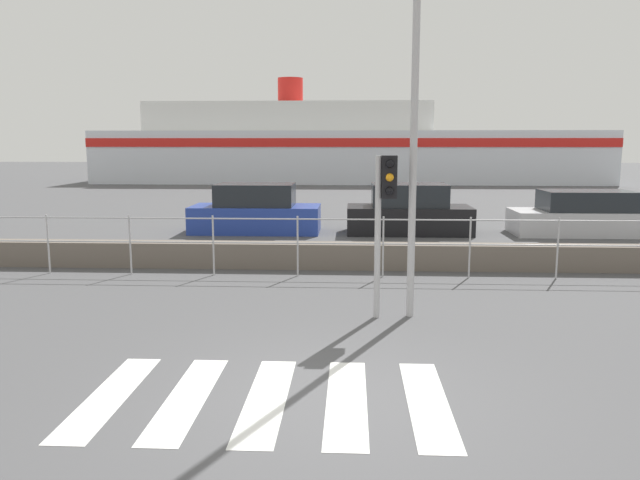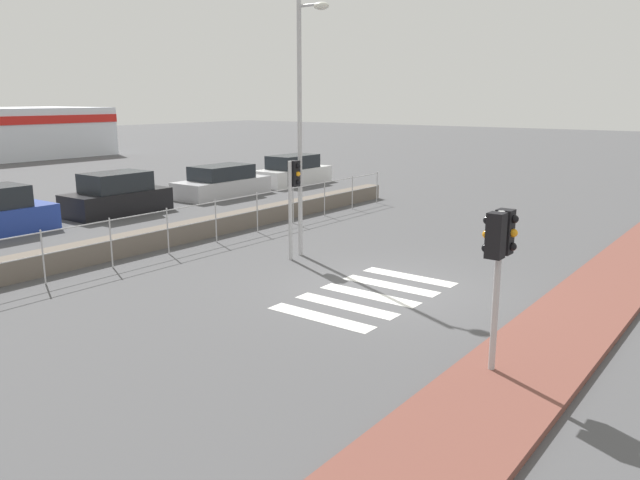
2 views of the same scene
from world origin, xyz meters
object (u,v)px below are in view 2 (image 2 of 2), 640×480
Objects in this scene: parked_car_black at (117,196)px; parked_car_white at (293,172)px; streetlamp at (304,105)px; parked_car_silver at (222,183)px; traffic_light_far at (293,187)px; traffic_light_near at (499,248)px.

parked_car_white is at bearing -0.00° from parked_car_black.
parked_car_silver is (6.27, 9.65, -3.49)m from streetlamp.
streetlamp reaches higher than parked_car_black.
streetlamp reaches higher than traffic_light_far.
parked_car_silver is (10.51, 16.71, -1.48)m from traffic_light_near.
streetlamp is at bearing -94.86° from parked_car_black.
streetlamp is at bearing 59.03° from traffic_light_near.
parked_car_black is at bearing 73.15° from traffic_light_near.
parked_car_silver is at bearing 55.03° from traffic_light_far.
traffic_light_far is 11.81m from parked_car_silver.
traffic_light_near reaches higher than parked_car_white.
parked_car_black is at bearing 85.14° from streetlamp.
traffic_light_near is at bearing -106.85° from parked_car_black.
traffic_light_far is at bearing 61.90° from traffic_light_near.
traffic_light_far is 2.17m from streetlamp.
traffic_light_far reaches higher than traffic_light_near.
streetlamp is (4.24, 7.06, 2.01)m from traffic_light_near.
parked_car_silver is at bearing 56.97° from streetlamp.
streetlamp is 1.49× the size of parked_car_silver.
traffic_light_far is 0.69× the size of parked_car_black.
traffic_light_near is 8.48m from streetlamp.
parked_car_black is at bearing 82.48° from traffic_light_far.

